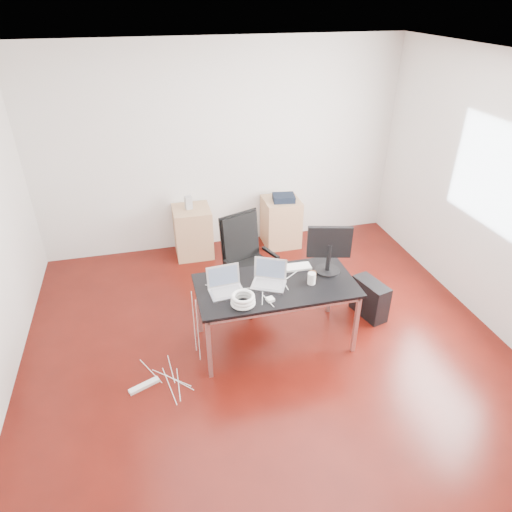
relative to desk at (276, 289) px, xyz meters
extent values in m
plane|color=#3D0B07|center=(-0.11, -0.16, -0.68)|extent=(5.00, 5.00, 0.00)
plane|color=silver|center=(-0.11, -0.16, 2.12)|extent=(5.00, 5.00, 0.00)
plane|color=silver|center=(-0.11, 2.34, 0.72)|extent=(5.00, 0.00, 5.00)
plane|color=silver|center=(-0.11, -2.66, 0.72)|extent=(5.00, 0.00, 5.00)
plane|color=silver|center=(2.39, -0.16, 0.72)|extent=(0.00, 5.00, 5.00)
plane|color=white|center=(2.38, 0.04, 0.92)|extent=(0.00, 1.50, 1.50)
cube|color=black|center=(0.00, 0.00, 0.04)|extent=(1.60, 0.80, 0.03)
cube|color=silver|center=(-0.75, -0.35, -0.33)|extent=(0.04, 0.04, 0.70)
cube|color=silver|center=(-0.75, 0.35, -0.33)|extent=(0.04, 0.04, 0.70)
cube|color=silver|center=(0.75, -0.35, -0.33)|extent=(0.04, 0.04, 0.70)
cube|color=silver|center=(0.75, 0.35, -0.33)|extent=(0.04, 0.04, 0.70)
cylinder|color=black|center=(-0.08, 0.71, -0.44)|extent=(0.06, 0.06, 0.47)
cube|color=black|center=(-0.08, 0.71, -0.18)|extent=(0.61, 0.60, 0.06)
cube|color=black|center=(-0.16, 0.91, 0.13)|extent=(0.46, 0.26, 0.55)
cube|color=#A27651|center=(-0.59, 2.07, -0.33)|extent=(0.50, 0.50, 0.70)
cube|color=#A27651|center=(0.69, 2.07, -0.33)|extent=(0.50, 0.50, 0.70)
cube|color=black|center=(1.18, 0.18, -0.46)|extent=(0.31, 0.49, 0.44)
cylinder|color=black|center=(0.09, 1.73, -0.54)|extent=(0.30, 0.30, 0.28)
cube|color=white|center=(-1.39, -0.34, -0.66)|extent=(0.30, 0.17, 0.04)
cube|color=silver|center=(-0.50, -0.03, 0.06)|extent=(0.35, 0.26, 0.01)
cube|color=silver|center=(-0.51, 0.08, 0.18)|extent=(0.33, 0.07, 0.22)
cube|color=#475166|center=(-0.51, 0.08, 0.18)|extent=(0.29, 0.06, 0.18)
cube|color=silver|center=(-0.08, 0.00, 0.06)|extent=(0.40, 0.35, 0.01)
cube|color=silver|center=(-0.03, 0.10, 0.18)|extent=(0.32, 0.19, 0.22)
cube|color=#475166|center=(-0.03, 0.09, 0.18)|extent=(0.28, 0.16, 0.18)
cylinder|color=black|center=(0.59, 0.11, 0.06)|extent=(0.26, 0.26, 0.02)
cylinder|color=black|center=(0.59, 0.11, 0.22)|extent=(0.05, 0.05, 0.30)
cube|color=black|center=(0.59, 0.12, 0.39)|extent=(0.45, 0.16, 0.34)
cube|color=#475166|center=(0.59, 0.15, 0.39)|extent=(0.38, 0.11, 0.29)
cube|color=white|center=(0.23, 0.25, 0.06)|extent=(0.45, 0.16, 0.02)
cylinder|color=white|center=(0.35, -0.07, 0.11)|extent=(0.10, 0.10, 0.12)
cylinder|color=#58341E|center=(0.38, -0.02, 0.10)|extent=(0.10, 0.10, 0.10)
torus|color=white|center=(-0.39, -0.24, 0.07)|extent=(0.24, 0.24, 0.04)
torus|color=white|center=(-0.39, -0.24, 0.11)|extent=(0.23, 0.23, 0.04)
torus|color=white|center=(-0.39, -0.24, 0.14)|extent=(0.22, 0.22, 0.04)
cube|color=white|center=(-0.13, -0.25, 0.07)|extent=(0.08, 0.08, 0.03)
cube|color=#9E9E9E|center=(-0.62, 2.09, 0.11)|extent=(0.10, 0.10, 0.18)
cube|color=black|center=(0.70, 2.02, 0.07)|extent=(0.33, 0.28, 0.09)
camera|label=1|loc=(-1.11, -3.61, 2.62)|focal=32.00mm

